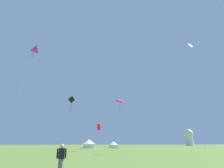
{
  "coord_description": "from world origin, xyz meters",
  "views": [
    {
      "loc": [
        -5.52,
        -3.44,
        1.79
      ],
      "look_at": [
        0.0,
        32.0,
        14.17
      ],
      "focal_mm": 27.44,
      "sensor_mm": 36.0,
      "label": 1
    }
  ],
  "objects_px": {
    "kite_pink_diamond": "(191,49)",
    "kite_red_box": "(99,127)",
    "kite_black_diamond": "(72,100)",
    "festival_tent_center": "(89,143)",
    "person_spectator": "(61,160)",
    "kite_magenta_parafoil": "(120,101)",
    "observatory_dome": "(189,136)",
    "kite_magenta_delta": "(34,50)",
    "festival_tent_left": "(113,144)"
  },
  "relations": [
    {
      "from": "kite_magenta_parafoil",
      "to": "person_spectator",
      "type": "bearing_deg",
      "value": -107.31
    },
    {
      "from": "kite_red_box",
      "to": "observatory_dome",
      "type": "distance_m",
      "value": 82.68
    },
    {
      "from": "kite_magenta_delta",
      "to": "person_spectator",
      "type": "bearing_deg",
      "value": -67.68
    },
    {
      "from": "kite_pink_diamond",
      "to": "kite_red_box",
      "type": "distance_m",
      "value": 37.86
    },
    {
      "from": "person_spectator",
      "to": "festival_tent_left",
      "type": "relative_size",
      "value": 0.47
    },
    {
      "from": "person_spectator",
      "to": "observatory_dome",
      "type": "bearing_deg",
      "value": 54.57
    },
    {
      "from": "kite_black_diamond",
      "to": "festival_tent_center",
      "type": "xyz_separation_m",
      "value": [
        6.95,
        7.07,
        -14.46
      ]
    },
    {
      "from": "festival_tent_center",
      "to": "kite_black_diamond",
      "type": "bearing_deg",
      "value": -134.48
    },
    {
      "from": "kite_pink_diamond",
      "to": "kite_magenta_delta",
      "type": "bearing_deg",
      "value": 165.43
    },
    {
      "from": "kite_magenta_delta",
      "to": "observatory_dome",
      "type": "distance_m",
      "value": 110.12
    },
    {
      "from": "kite_magenta_delta",
      "to": "festival_tent_center",
      "type": "xyz_separation_m",
      "value": [
        17.49,
        21.97,
        -25.42
      ]
    },
    {
      "from": "kite_black_diamond",
      "to": "festival_tent_center",
      "type": "height_order",
      "value": "kite_black_diamond"
    },
    {
      "from": "kite_magenta_parafoil",
      "to": "observatory_dome",
      "type": "bearing_deg",
      "value": 47.84
    },
    {
      "from": "kite_black_diamond",
      "to": "festival_tent_left",
      "type": "distance_m",
      "value": 23.13
    },
    {
      "from": "kite_magenta_parafoil",
      "to": "festival_tent_left",
      "type": "relative_size",
      "value": 3.55
    },
    {
      "from": "kite_magenta_parafoil",
      "to": "kite_pink_diamond",
      "type": "bearing_deg",
      "value": -26.72
    },
    {
      "from": "person_spectator",
      "to": "festival_tent_center",
      "type": "bearing_deg",
      "value": 86.9
    },
    {
      "from": "kite_black_diamond",
      "to": "person_spectator",
      "type": "distance_m",
      "value": 52.42
    },
    {
      "from": "kite_pink_diamond",
      "to": "festival_tent_left",
      "type": "xyz_separation_m",
      "value": [
        -15.21,
        32.89,
        -23.56
      ]
    },
    {
      "from": "kite_magenta_delta",
      "to": "person_spectator",
      "type": "distance_m",
      "value": 46.14
    },
    {
      "from": "kite_pink_diamond",
      "to": "kite_red_box",
      "type": "bearing_deg",
      "value": 129.68
    },
    {
      "from": "kite_pink_diamond",
      "to": "observatory_dome",
      "type": "relative_size",
      "value": 2.48
    },
    {
      "from": "kite_black_diamond",
      "to": "kite_pink_diamond",
      "type": "relative_size",
      "value": 0.66
    },
    {
      "from": "kite_magenta_parafoil",
      "to": "kite_magenta_delta",
      "type": "relative_size",
      "value": 0.45
    },
    {
      "from": "kite_magenta_delta",
      "to": "festival_tent_left",
      "type": "bearing_deg",
      "value": 39.36
    },
    {
      "from": "kite_pink_diamond",
      "to": "observatory_dome",
      "type": "distance_m",
      "value": 90.16
    },
    {
      "from": "kite_magenta_parafoil",
      "to": "observatory_dome",
      "type": "distance_m",
      "value": 91.56
    },
    {
      "from": "kite_pink_diamond",
      "to": "person_spectator",
      "type": "bearing_deg",
      "value": -138.8
    },
    {
      "from": "kite_black_diamond",
      "to": "kite_pink_diamond",
      "type": "xyz_separation_m",
      "value": [
        31.45,
        -25.82,
        8.7
      ]
    },
    {
      "from": "kite_magenta_parafoil",
      "to": "observatory_dome",
      "type": "relative_size",
      "value": 1.2
    },
    {
      "from": "kite_pink_diamond",
      "to": "kite_magenta_delta",
      "type": "height_order",
      "value": "kite_magenta_delta"
    },
    {
      "from": "festival_tent_center",
      "to": "observatory_dome",
      "type": "relative_size",
      "value": 0.44
    },
    {
      "from": "kite_red_box",
      "to": "festival_tent_left",
      "type": "xyz_separation_m",
      "value": [
        6.14,
        7.15,
        -5.81
      ]
    },
    {
      "from": "kite_black_diamond",
      "to": "observatory_dome",
      "type": "height_order",
      "value": "kite_black_diamond"
    },
    {
      "from": "kite_pink_diamond",
      "to": "kite_red_box",
      "type": "xyz_separation_m",
      "value": [
        -21.35,
        25.74,
        -17.75
      ]
    },
    {
      "from": "kite_pink_diamond",
      "to": "festival_tent_center",
      "type": "height_order",
      "value": "kite_pink_diamond"
    },
    {
      "from": "person_spectator",
      "to": "festival_tent_center",
      "type": "height_order",
      "value": "festival_tent_center"
    },
    {
      "from": "kite_black_diamond",
      "to": "kite_pink_diamond",
      "type": "bearing_deg",
      "value": -39.38
    },
    {
      "from": "kite_black_diamond",
      "to": "kite_magenta_parafoil",
      "type": "xyz_separation_m",
      "value": [
        14.11,
        -17.09,
        -3.73
      ]
    },
    {
      "from": "kite_black_diamond",
      "to": "person_spectator",
      "type": "bearing_deg",
      "value": -85.59
    },
    {
      "from": "person_spectator",
      "to": "festival_tent_left",
      "type": "bearing_deg",
      "value": 77.75
    },
    {
      "from": "kite_magenta_parafoil",
      "to": "festival_tent_center",
      "type": "height_order",
      "value": "kite_magenta_parafoil"
    },
    {
      "from": "kite_black_diamond",
      "to": "person_spectator",
      "type": "height_order",
      "value": "kite_black_diamond"
    },
    {
      "from": "kite_magenta_parafoil",
      "to": "observatory_dome",
      "type": "height_order",
      "value": "kite_magenta_parafoil"
    },
    {
      "from": "kite_black_diamond",
      "to": "festival_tent_left",
      "type": "xyz_separation_m",
      "value": [
        16.24,
        7.07,
        -14.86
      ]
    },
    {
      "from": "kite_magenta_delta",
      "to": "kite_red_box",
      "type": "bearing_deg",
      "value": 35.66
    },
    {
      "from": "kite_black_diamond",
      "to": "kite_pink_diamond",
      "type": "distance_m",
      "value": 41.61
    },
    {
      "from": "kite_magenta_delta",
      "to": "person_spectator",
      "type": "xyz_separation_m",
      "value": [
        14.4,
        -35.08,
        -26.29
      ]
    },
    {
      "from": "kite_magenta_parafoil",
      "to": "kite_pink_diamond",
      "type": "distance_m",
      "value": 23.05
    },
    {
      "from": "kite_magenta_parafoil",
      "to": "festival_tent_left",
      "type": "height_order",
      "value": "kite_magenta_parafoil"
    }
  ]
}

